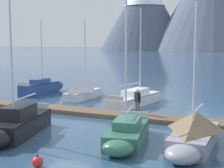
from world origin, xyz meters
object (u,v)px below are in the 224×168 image
sailboat_mid_dock_starboard (17,124)px  sailboat_outer_slip (126,133)px  sailboat_end_of_dock (194,132)px  sailboat_nearest_berth (43,87)px  sailboat_mid_dock_port (83,89)px  sailboat_far_berth (137,98)px  person_on_dock (138,100)px  mooring_buoy_channel_marker (38,162)px

sailboat_mid_dock_starboard → sailboat_outer_slip: bearing=14.4°
sailboat_outer_slip → sailboat_end_of_dock: bearing=13.8°
sailboat_nearest_berth → sailboat_end_of_dock: sailboat_nearest_berth is taller
sailboat_nearest_berth → sailboat_outer_slip: size_ratio=0.88×
sailboat_mid_dock_starboard → sailboat_outer_slip: sailboat_mid_dock_starboard is taller
sailboat_mid_dock_port → sailboat_outer_slip: bearing=-49.3°
sailboat_far_berth → sailboat_end_of_dock: size_ratio=1.14×
sailboat_end_of_dock → sailboat_mid_dock_starboard: bearing=-165.8°
sailboat_outer_slip → sailboat_far_berth: bearing=109.7°
sailboat_far_berth → person_on_dock: bearing=-67.0°
sailboat_mid_dock_port → sailboat_mid_dock_starboard: (3.28, -12.17, -0.17)m
sailboat_mid_dock_starboard → sailboat_nearest_berth: bearing=123.2°
sailboat_nearest_berth → sailboat_far_berth: sailboat_far_berth is taller
sailboat_mid_dock_port → person_on_dock: (7.50, -5.18, 0.43)m
sailboat_far_berth → sailboat_end_of_dock: (6.86, -9.36, 0.25)m
person_on_dock → sailboat_mid_dock_port: bearing=145.4°
person_on_dock → mooring_buoy_channel_marker: (-0.21, -10.14, -1.03)m
mooring_buoy_channel_marker → person_on_dock: bearing=88.8°
sailboat_outer_slip → sailboat_end_of_dock: size_ratio=1.19×
sailboat_outer_slip → mooring_buoy_channel_marker: size_ratio=15.08×
sailboat_far_berth → sailboat_mid_dock_starboard: bearing=-100.8°
sailboat_nearest_berth → sailboat_outer_slip: sailboat_outer_slip is taller
sailboat_mid_dock_starboard → sailboat_outer_slip: (5.87, 1.51, -0.15)m
sailboat_far_berth → sailboat_mid_dock_port: bearing=174.8°
sailboat_end_of_dock → person_on_dock: bearing=136.1°
sailboat_nearest_berth → sailboat_mid_dock_port: size_ratio=1.01×
sailboat_far_berth → sailboat_outer_slip: (3.64, -10.16, -0.03)m
sailboat_mid_dock_port → sailboat_outer_slip: (9.16, -10.66, -0.32)m
sailboat_mid_dock_starboard → sailboat_outer_slip: 6.07m
sailboat_nearest_berth → mooring_buoy_channel_marker: sailboat_nearest_berth is taller
sailboat_mid_dock_starboard → person_on_dock: bearing=58.9°
sailboat_mid_dock_port → mooring_buoy_channel_marker: (7.29, -15.32, -0.60)m
sailboat_mid_dock_starboard → mooring_buoy_channel_marker: (4.01, -3.15, -0.43)m
sailboat_mid_dock_starboard → person_on_dock: size_ratio=5.23×
sailboat_outer_slip → mooring_buoy_channel_marker: bearing=-111.8°
sailboat_far_berth → sailboat_outer_slip: bearing=-70.3°
sailboat_nearest_berth → sailboat_outer_slip: 18.30m
sailboat_far_berth → sailboat_end_of_dock: bearing=-53.8°
sailboat_mid_dock_port → person_on_dock: sailboat_mid_dock_port is taller
sailboat_far_berth → sailboat_outer_slip: sailboat_outer_slip is taller
sailboat_end_of_dock → sailboat_mid_dock_port: bearing=141.5°
sailboat_mid_dock_starboard → person_on_dock: sailboat_mid_dock_starboard is taller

